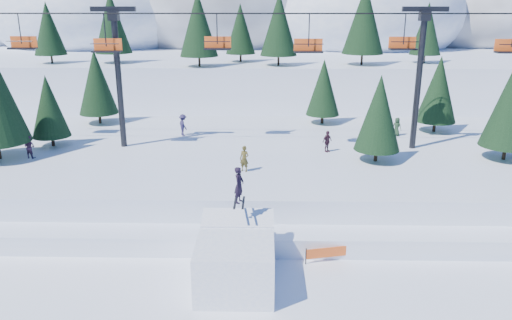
{
  "coord_description": "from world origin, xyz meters",
  "views": [
    {
      "loc": [
        1.92,
        -18.65,
        12.91
      ],
      "look_at": [
        1.4,
        6.0,
        5.2
      ],
      "focal_mm": 35.0,
      "sensor_mm": 36.0,
      "label": 1
    }
  ],
  "objects_px": {
    "chairlift": "(265,56)",
    "banner_near": "(332,252)",
    "jump_kicker": "(236,258)",
    "banner_far": "(445,240)"
  },
  "relations": [
    {
      "from": "chairlift",
      "to": "banner_near",
      "type": "xyz_separation_m",
      "value": [
        3.57,
        -13.21,
        -8.78
      ]
    },
    {
      "from": "chairlift",
      "to": "banner_near",
      "type": "distance_m",
      "value": 16.26
    },
    {
      "from": "jump_kicker",
      "to": "banner_far",
      "type": "height_order",
      "value": "jump_kicker"
    },
    {
      "from": "banner_near",
      "to": "jump_kicker",
      "type": "bearing_deg",
      "value": -155.23
    },
    {
      "from": "jump_kicker",
      "to": "chairlift",
      "type": "distance_m",
      "value": 17.44
    },
    {
      "from": "chairlift",
      "to": "banner_far",
      "type": "xyz_separation_m",
      "value": [
        9.98,
        -11.63,
        -8.78
      ]
    },
    {
      "from": "jump_kicker",
      "to": "chairlift",
      "type": "height_order",
      "value": "chairlift"
    },
    {
      "from": "banner_far",
      "to": "jump_kicker",
      "type": "bearing_deg",
      "value": -161.3
    },
    {
      "from": "chairlift",
      "to": "banner_near",
      "type": "height_order",
      "value": "chairlift"
    },
    {
      "from": "banner_far",
      "to": "chairlift",
      "type": "bearing_deg",
      "value": 130.63
    }
  ]
}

